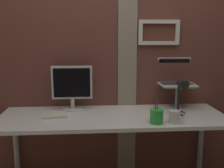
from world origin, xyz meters
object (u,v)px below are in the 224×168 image
object	(u,v)px
desk_lamp	(181,93)
coffee_mug	(175,117)
monitor	(72,85)
pen_cup	(157,116)
laptop	(175,77)

from	to	relation	value
desk_lamp	coffee_mug	xyz separation A→B (m)	(-0.10, -0.17, -0.14)
desk_lamp	coffee_mug	bearing A→B (deg)	-119.47
monitor	coffee_mug	bearing A→B (deg)	-28.08
pen_cup	monitor	bearing A→B (deg)	147.09
laptop	pen_cup	xyz separation A→B (m)	(-0.29, -0.50, -0.22)
monitor	desk_lamp	distance (m)	0.94
coffee_mug	laptop	bearing A→B (deg)	73.26
monitor	coffee_mug	distance (m)	0.93
laptop	coffee_mug	bearing A→B (deg)	-106.74
monitor	coffee_mug	world-z (taller)	monitor
laptop	monitor	bearing A→B (deg)	-175.78
coffee_mug	desk_lamp	bearing A→B (deg)	60.53
monitor	coffee_mug	xyz separation A→B (m)	(0.81, -0.43, -0.18)
pen_cup	coffee_mug	distance (m)	0.14
laptop	desk_lamp	bearing A→B (deg)	-99.31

